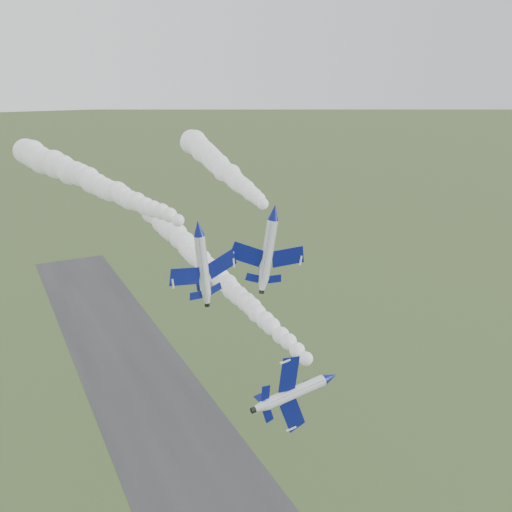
# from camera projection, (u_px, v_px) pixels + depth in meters

# --- Properties ---
(runway) EXTENTS (24.00, 260.00, 0.04)m
(runway) POSITION_uv_depth(u_px,v_px,m) (190.00, 468.00, 101.19)
(runway) COLOR #302F32
(runway) RESTS_ON ground
(jet_lead) EXTENTS (3.06, 11.71, 9.62)m
(jet_lead) POSITION_uv_depth(u_px,v_px,m) (331.00, 378.00, 67.33)
(jet_lead) COLOR white
(smoke_trail_jet_lead) EXTENTS (7.77, 68.91, 4.51)m
(smoke_trail_jet_lead) POSITION_uv_depth(u_px,v_px,m) (209.00, 266.00, 98.20)
(smoke_trail_jet_lead) COLOR white
(jet_pair_left) EXTENTS (10.74, 12.71, 3.19)m
(jet_pair_left) POSITION_uv_depth(u_px,v_px,m) (199.00, 228.00, 76.09)
(jet_pair_left) COLOR white
(smoke_trail_jet_pair_left) EXTENTS (18.20, 68.98, 5.58)m
(smoke_trail_jet_pair_left) POSITION_uv_depth(u_px,v_px,m) (84.00, 178.00, 103.31)
(smoke_trail_jet_pair_left) COLOR white
(jet_pair_right) EXTENTS (11.43, 13.63, 3.62)m
(jet_pair_right) POSITION_uv_depth(u_px,v_px,m) (274.00, 212.00, 81.80)
(jet_pair_right) COLOR white
(smoke_trail_jet_pair_right) EXTENTS (17.18, 65.91, 5.63)m
(smoke_trail_jet_pair_right) POSITION_uv_depth(u_px,v_px,m) (218.00, 164.00, 114.36)
(smoke_trail_jet_pair_right) COLOR white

